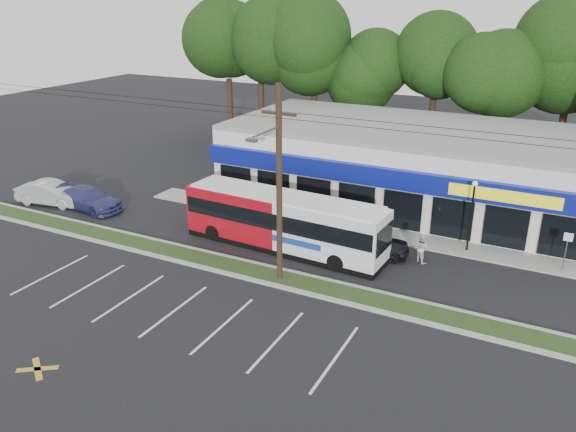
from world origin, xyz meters
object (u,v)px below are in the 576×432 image
Objects in this scene: utility_pole at (275,179)px; metrobus at (284,220)px; pedestrian_b at (422,248)px; sign_post at (567,245)px; car_silver at (51,193)px; lamp_post at (472,208)px; car_dark at (369,242)px; car_blue at (89,199)px; pedestrian_a at (357,220)px.

utility_pole is 5.32m from metrobus.
metrobus is at bearing 46.93° from pedestrian_b.
utility_pole reaches higher than sign_post.
lamp_post is at bearing -89.51° from car_silver.
metrobus reaches higher than car_dark.
lamp_post reaches higher than car_blue.
utility_pole reaches higher than metrobus.
sign_post is at bearing 30.15° from utility_pole.
utility_pole is 9.38m from pedestrian_b.
car_dark is at bearing 113.55° from pedestrian_a.
car_silver is at bearing -171.33° from sign_post.
metrobus is at bearing -82.22° from car_blue.
metrobus is 17.91m from car_silver.
sign_post is (5.00, -0.23, -1.12)m from lamp_post.
sign_post is (13.17, 7.65, -3.86)m from utility_pole.
car_dark is 2.89m from pedestrian_b.
car_blue is at bearing -169.09° from lamp_post.
sign_post reaches higher than car_silver.
lamp_post is 24.88m from car_blue.
pedestrian_b is (4.59, -2.20, -0.05)m from pedestrian_a.
pedestrian_b is at bearing 16.35° from metrobus.
lamp_post is 2.59× the size of pedestrian_b.
pedestrian_a is at bearing 22.02° from car_dark.
car_dark is at bearing 56.37° from utility_pole.
utility_pole is 28.83× the size of pedestrian_a.
car_dark is at bearing 19.50° from metrobus.
metrobus is at bearing -155.79° from lamp_post.
lamp_post is 0.96× the size of car_dark.
metrobus is at bearing -164.37° from sign_post.
car_silver is at bearing 39.54° from pedestrian_b.
metrobus reaches higher than pedestrian_a.
lamp_post reaches higher than metrobus.
metrobus is at bearing 94.98° from car_dark.
metrobus is 5.00m from car_dark.
sign_post is 1.28× the size of pedestrian_a.
pedestrian_a is (17.76, 4.39, 0.12)m from car_blue.
metrobus is (-14.56, -4.08, 0.17)m from sign_post.
pedestrian_b is at bearing 41.05° from utility_pole.
metrobus is at bearing 43.39° from pedestrian_a.
pedestrian_a is at bearing -179.63° from sign_post.
car_blue is 18.30m from pedestrian_a.
lamp_post is at bearing -72.83° from car_blue.
metrobus is 7.46× the size of pedestrian_b.
lamp_post is at bearing 177.42° from sign_post.
pedestrian_b reaches higher than car_silver.
utility_pole is 15.71m from sign_post.
lamp_post is 2.45× the size of pedestrian_a.
sign_post is at bearing 18.61° from metrobus.
pedestrian_a is at bearing -87.03° from car_silver.
sign_post reaches higher than car_blue.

